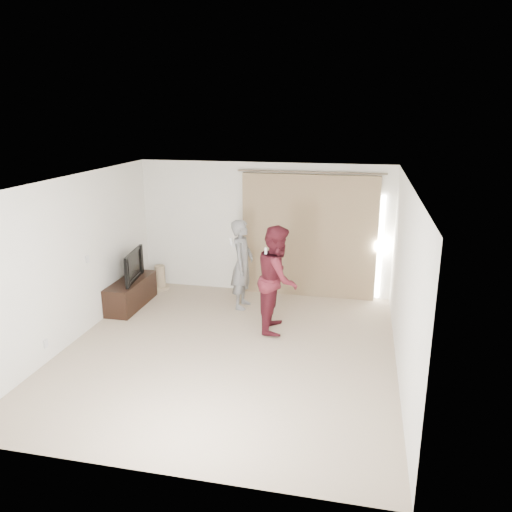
{
  "coord_description": "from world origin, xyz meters",
  "views": [
    {
      "loc": [
        1.88,
        -6.68,
        3.54
      ],
      "look_at": [
        0.18,
        1.2,
        1.19
      ],
      "focal_mm": 35.0,
      "sensor_mm": 36.0,
      "label": 1
    }
  ],
  "objects_px": {
    "tv": "(129,266)",
    "tv_console": "(131,293)",
    "person_man": "(242,264)",
    "person_woman": "(278,279)"
  },
  "relations": [
    {
      "from": "tv",
      "to": "tv_console",
      "type": "bearing_deg",
      "value": -0.0
    },
    {
      "from": "person_man",
      "to": "person_woman",
      "type": "distance_m",
      "value": 1.16
    },
    {
      "from": "tv_console",
      "to": "person_woman",
      "type": "bearing_deg",
      "value": -8.4
    },
    {
      "from": "person_man",
      "to": "person_woman",
      "type": "height_order",
      "value": "person_woman"
    },
    {
      "from": "tv",
      "to": "person_woman",
      "type": "distance_m",
      "value": 2.89
    },
    {
      "from": "tv_console",
      "to": "person_man",
      "type": "xyz_separation_m",
      "value": [
        2.05,
        0.42,
        0.58
      ]
    },
    {
      "from": "tv_console",
      "to": "person_woman",
      "type": "distance_m",
      "value": 2.96
    },
    {
      "from": "tv_console",
      "to": "person_man",
      "type": "height_order",
      "value": "person_man"
    },
    {
      "from": "person_woman",
      "to": "tv_console",
      "type": "bearing_deg",
      "value": 171.6
    },
    {
      "from": "person_woman",
      "to": "tv",
      "type": "bearing_deg",
      "value": 171.6
    }
  ]
}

